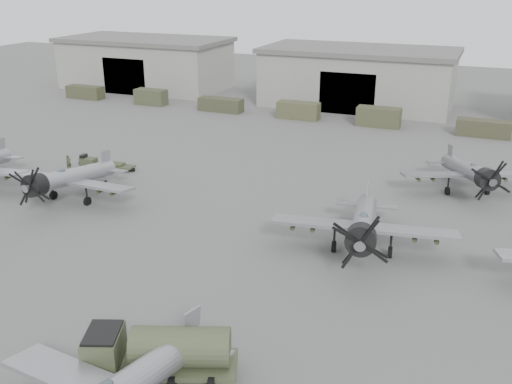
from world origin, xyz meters
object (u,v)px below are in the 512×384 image
at_px(tug_trailer, 100,163).
at_px(ground_crew, 69,163).
at_px(aircraft_mid_2, 363,224).
at_px(aircraft_mid_1, 67,178).
at_px(fuel_tanker, 159,350).
at_px(aircraft_far_1, 471,172).

relative_size(tug_trailer, ground_crew, 3.94).
relative_size(aircraft_mid_2, tug_trailer, 2.16).
height_order(aircraft_mid_1, fuel_tanker, aircraft_mid_1).
xyz_separation_m(aircraft_far_1, ground_crew, (-39.03, -8.23, -1.45)).
height_order(aircraft_mid_2, tug_trailer, aircraft_mid_2).
bearing_deg(fuel_tanker, aircraft_far_1, 47.42).
xyz_separation_m(aircraft_mid_1, aircraft_mid_2, (26.54, -0.15, 0.17)).
relative_size(aircraft_mid_1, ground_crew, 7.83).
bearing_deg(ground_crew, aircraft_mid_2, -87.29).
height_order(aircraft_far_1, ground_crew, aircraft_far_1).
height_order(aircraft_mid_1, aircraft_mid_2, aircraft_mid_2).
bearing_deg(aircraft_far_1, aircraft_mid_1, -178.04).
distance_m(fuel_tanker, tug_trailer, 35.56).
bearing_deg(aircraft_far_1, ground_crew, 168.67).
xyz_separation_m(aircraft_mid_2, ground_crew, (-32.54, 7.45, -1.66)).
distance_m(aircraft_mid_2, ground_crew, 33.42).
height_order(aircraft_far_1, fuel_tanker, aircraft_far_1).
bearing_deg(fuel_tanker, ground_crew, 115.44).
height_order(aircraft_mid_2, fuel_tanker, aircraft_mid_2).
bearing_deg(tug_trailer, aircraft_mid_1, -71.58).
xyz_separation_m(aircraft_mid_1, fuel_tanker, (20.03, -17.41, -0.62)).
bearing_deg(aircraft_mid_1, fuel_tanker, -40.77).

